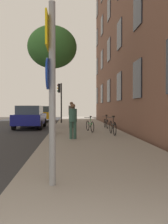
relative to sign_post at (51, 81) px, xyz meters
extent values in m
plane|color=#332D28|center=(-2.17, 11.75, -1.99)|extent=(41.80, 41.80, 0.00)
cube|color=#2D2D30|center=(-4.27, 11.75, -1.99)|extent=(7.00, 38.00, 0.01)
cube|color=gray|center=(1.33, 11.75, -1.93)|extent=(4.20, 38.00, 0.12)
cube|color=#1E232D|center=(3.65, 7.08, 0.90)|extent=(0.06, 1.38, 1.85)
cube|color=#1E232D|center=(3.65, 11.25, 0.90)|extent=(0.06, 1.38, 1.85)
cube|color=#1E232D|center=(3.65, 15.42, 0.90)|extent=(0.06, 1.38, 1.85)
cube|color=#1E232D|center=(3.65, 19.58, 0.90)|extent=(0.06, 1.38, 1.85)
cube|color=#1E232D|center=(3.65, 23.75, 0.90)|extent=(0.06, 1.38, 1.85)
cube|color=#1E232D|center=(3.65, 7.08, 4.33)|extent=(0.06, 1.38, 1.85)
cube|color=#1E232D|center=(3.65, 11.25, 4.33)|extent=(0.06, 1.38, 1.85)
cube|color=#1E232D|center=(3.65, 15.42, 4.33)|extent=(0.06, 1.38, 1.85)
cube|color=#1E232D|center=(3.65, 19.58, 4.33)|extent=(0.06, 1.38, 1.85)
cube|color=#1E232D|center=(3.65, 23.75, 4.33)|extent=(0.06, 1.38, 1.85)
cube|color=#1E232D|center=(3.65, 15.42, 7.77)|extent=(0.06, 1.38, 1.85)
cube|color=#1E232D|center=(3.65, 19.58, 7.77)|extent=(0.06, 1.38, 1.85)
cube|color=#1E232D|center=(3.65, 23.75, 7.77)|extent=(0.06, 1.38, 1.85)
cube|color=#1E232D|center=(3.65, 23.75, 11.20)|extent=(0.06, 1.38, 1.85)
cylinder|color=gray|center=(0.02, 0.00, -0.23)|extent=(0.12, 0.12, 3.29)
cube|color=yellow|center=(-0.06, 0.00, 0.88)|extent=(0.03, 0.60, 0.60)
cylinder|color=#14339E|center=(-0.06, 0.00, 0.13)|extent=(0.03, 0.56, 0.56)
cylinder|color=black|center=(-0.38, 16.98, -0.09)|extent=(0.12, 0.12, 3.56)
cube|color=black|center=(-0.56, 16.98, 1.24)|extent=(0.20, 0.24, 0.80)
sphere|color=#4B0707|center=(-0.67, 16.98, 1.50)|extent=(0.16, 0.16, 0.16)
sphere|color=orange|center=(-0.67, 16.98, 1.24)|extent=(0.16, 0.16, 0.16)
sphere|color=#083E11|center=(-0.67, 16.98, 0.98)|extent=(0.16, 0.16, 0.16)
cylinder|color=#4C3823|center=(-0.56, 8.38, 0.03)|extent=(0.29, 0.29, 3.80)
ellipsoid|color=#387533|center=(-0.56, 8.38, 2.71)|extent=(2.60, 2.60, 2.21)
torus|color=black|center=(2.55, 8.20, -1.53)|extent=(0.04, 0.68, 0.68)
torus|color=black|center=(2.56, 7.17, -1.53)|extent=(0.04, 0.68, 0.68)
cylinder|color=black|center=(2.55, 7.68, -1.34)|extent=(0.05, 0.88, 0.04)
cylinder|color=black|center=(2.56, 7.43, -1.43)|extent=(0.05, 0.53, 0.29)
cylinder|color=black|center=(2.55, 7.53, -1.09)|extent=(0.04, 0.04, 0.28)
cube|color=black|center=(2.55, 7.53, -0.93)|extent=(0.10, 0.24, 0.06)
cylinder|color=#4C4C4C|center=(2.55, 8.20, -1.01)|extent=(0.42, 0.03, 0.03)
torus|color=black|center=(1.43, 9.76, -1.57)|extent=(0.16, 0.60, 0.61)
torus|color=black|center=(1.62, 8.82, -1.57)|extent=(0.16, 0.60, 0.61)
cylinder|color=#267233|center=(1.52, 9.29, -1.40)|extent=(0.20, 0.80, 0.04)
cylinder|color=#267233|center=(1.57, 9.06, -1.48)|extent=(0.14, 0.49, 0.27)
cylinder|color=#267233|center=(1.55, 9.15, -1.16)|extent=(0.04, 0.04, 0.28)
cube|color=black|center=(1.55, 9.15, -1.00)|extent=(0.10, 0.24, 0.06)
cylinder|color=#4C4C4C|center=(1.43, 9.76, -1.08)|extent=(0.42, 0.11, 0.03)
torus|color=black|center=(2.80, 11.94, -1.57)|extent=(0.05, 0.61, 0.61)
torus|color=black|center=(2.81, 10.98, -1.57)|extent=(0.05, 0.61, 0.61)
cylinder|color=black|center=(2.80, 11.46, -1.40)|extent=(0.05, 0.81, 0.04)
cylinder|color=black|center=(2.80, 11.22, -1.47)|extent=(0.05, 0.49, 0.27)
cylinder|color=black|center=(2.80, 11.32, -1.16)|extent=(0.04, 0.04, 0.28)
cube|color=black|center=(2.80, 11.32, -1.00)|extent=(0.10, 0.24, 0.06)
cylinder|color=#4C4C4C|center=(2.80, 11.94, -1.08)|extent=(0.42, 0.03, 0.03)
cylinder|color=#33594C|center=(0.41, 6.16, -1.49)|extent=(0.14, 0.14, 0.76)
cylinder|color=#33594C|center=(0.58, 6.16, -1.49)|extent=(0.14, 0.14, 0.76)
cylinder|color=#33594C|center=(0.49, 6.16, -0.82)|extent=(0.38, 0.38, 0.57)
sphere|color=brown|center=(0.49, 6.16, -0.41)|extent=(0.21, 0.21, 0.21)
cylinder|color=#4C4742|center=(0.38, 11.75, -1.44)|extent=(0.16, 0.16, 0.87)
cylinder|color=#4C4742|center=(0.58, 11.75, -1.44)|extent=(0.16, 0.16, 0.87)
cylinder|color=#4C4742|center=(0.48, 11.75, -0.68)|extent=(0.56, 0.56, 0.65)
sphere|color=brown|center=(0.48, 11.75, -0.22)|extent=(0.23, 0.23, 0.23)
cylinder|color=olive|center=(0.52, 15.78, -1.46)|extent=(0.16, 0.16, 0.83)
cylinder|color=olive|center=(0.71, 15.78, -1.46)|extent=(0.16, 0.16, 0.83)
cylinder|color=#26262D|center=(0.61, 15.78, -0.73)|extent=(0.51, 0.51, 0.62)
sphere|color=brown|center=(0.61, 15.78, -0.29)|extent=(0.22, 0.22, 0.22)
cube|color=navy|center=(-2.47, 13.01, -1.31)|extent=(1.94, 4.48, 0.70)
cube|color=#384756|center=(-2.47, 12.79, -0.66)|extent=(1.62, 2.51, 0.60)
cylinder|color=black|center=(-3.34, 14.44, -1.66)|extent=(0.22, 0.64, 0.64)
cylinder|color=black|center=(-1.60, 14.44, -1.66)|extent=(0.22, 0.64, 0.64)
cylinder|color=black|center=(-3.34, 11.58, -1.66)|extent=(0.22, 0.64, 0.64)
cylinder|color=black|center=(-1.60, 11.58, -1.66)|extent=(0.22, 0.64, 0.64)
cube|color=orange|center=(-2.41, 21.24, -1.31)|extent=(1.93, 4.07, 0.70)
cube|color=#384756|center=(-2.41, 21.04, -0.66)|extent=(1.58, 2.30, 0.60)
cylinder|color=black|center=(-3.23, 22.53, -1.66)|extent=(0.22, 0.64, 0.64)
cylinder|color=black|center=(-1.60, 22.53, -1.66)|extent=(0.22, 0.64, 0.64)
cylinder|color=black|center=(-3.23, 19.96, -1.66)|extent=(0.22, 0.64, 0.64)
cylinder|color=black|center=(-1.60, 19.96, -1.66)|extent=(0.22, 0.64, 0.64)
camera|label=1|loc=(0.33, -4.27, -0.47)|focal=37.87mm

